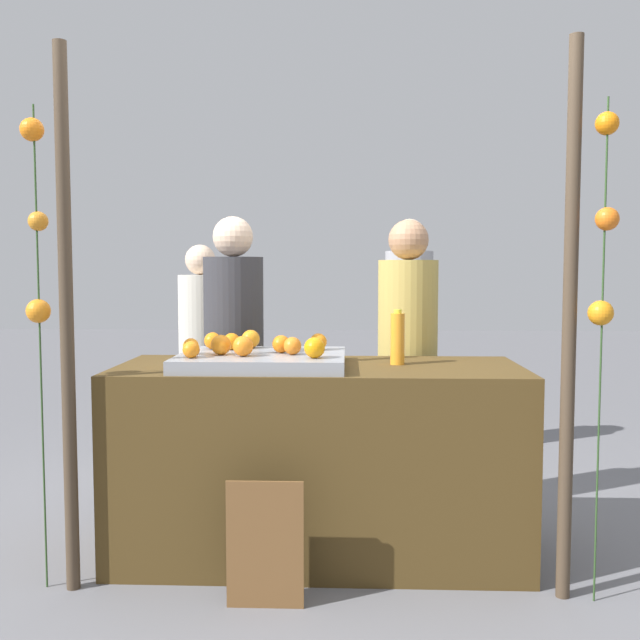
{
  "coord_description": "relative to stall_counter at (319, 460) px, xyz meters",
  "views": [
    {
      "loc": [
        0.13,
        -3.27,
        1.34
      ],
      "look_at": [
        0.0,
        0.15,
        1.09
      ],
      "focal_mm": 40.15,
      "sensor_mm": 36.0,
      "label": 1
    }
  ],
  "objects": [
    {
      "name": "orange_7",
      "position": [
        -0.11,
        -0.09,
        0.54
      ],
      "size": [
        0.08,
        0.08,
        0.08
      ],
      "primitive_type": "sphere",
      "color": "orange",
      "rests_on": "orange_tray"
    },
    {
      "name": "stall_counter",
      "position": [
        0.0,
        0.0,
        0.0
      ],
      "size": [
        1.87,
        0.74,
        0.89
      ],
      "primitive_type": "cube",
      "color": "#4C3819",
      "rests_on": "ground_plane"
    },
    {
      "name": "canopy_post_left",
      "position": [
        -1.01,
        -0.41,
        0.68
      ],
      "size": [
        0.06,
        0.06,
        2.24
      ],
      "primitive_type": "cylinder",
      "color": "#473828",
      "rests_on": "ground_plane"
    },
    {
      "name": "orange_5",
      "position": [
        -0.01,
        0.1,
        0.54
      ],
      "size": [
        0.08,
        0.08,
        0.08
      ],
      "primitive_type": "sphere",
      "color": "orange",
      "rests_on": "orange_tray"
    },
    {
      "name": "orange_0",
      "position": [
        -0.17,
        -0.02,
        0.55
      ],
      "size": [
        0.08,
        0.08,
        0.08
      ],
      "primitive_type": "sphere",
      "color": "orange",
      "rests_on": "orange_tray"
    },
    {
      "name": "ground_plane",
      "position": [
        0.0,
        0.0,
        -0.44
      ],
      "size": [
        24.0,
        24.0,
        0.0
      ],
      "primitive_type": "plane",
      "color": "slate"
    },
    {
      "name": "crowd_person_0",
      "position": [
        0.57,
        1.81,
        0.34
      ],
      "size": [
        0.34,
        0.34,
        1.68
      ],
      "color": "#99999E",
      "rests_on": "ground_plane"
    },
    {
      "name": "orange_1",
      "position": [
        -0.42,
        0.09,
        0.55
      ],
      "size": [
        0.08,
        0.08,
        0.08
      ],
      "primitive_type": "sphere",
      "color": "orange",
      "rests_on": "orange_tray"
    },
    {
      "name": "juice_bottle",
      "position": [
        0.37,
        0.05,
        0.57
      ],
      "size": [
        0.07,
        0.07,
        0.26
      ],
      "color": "orange",
      "rests_on": "stall_counter"
    },
    {
      "name": "orange_10",
      "position": [
        -0.51,
        0.12,
        0.55
      ],
      "size": [
        0.08,
        0.08,
        0.08
      ],
      "primitive_type": "sphere",
      "color": "orange",
      "rests_on": "orange_tray"
    },
    {
      "name": "garland_strand_right",
      "position": [
        1.13,
        -0.44,
        1.02
      ],
      "size": [
        0.11,
        0.11,
        2.0
      ],
      "color": "#2D4C23",
      "rests_on": "ground_plane"
    },
    {
      "name": "orange_4",
      "position": [
        -0.33,
        -0.15,
        0.55
      ],
      "size": [
        0.09,
        0.09,
        0.09
      ],
      "primitive_type": "sphere",
      "color": "orange",
      "rests_on": "orange_tray"
    },
    {
      "name": "crowd_person_1",
      "position": [
        -0.85,
        1.46,
        0.25
      ],
      "size": [
        0.3,
        0.3,
        1.49
      ],
      "color": "beige",
      "rests_on": "ground_plane"
    },
    {
      "name": "chalkboard_sign",
      "position": [
        -0.19,
        -0.54,
        -0.2
      ],
      "size": [
        0.31,
        0.03,
        0.52
      ],
      "color": "brown",
      "rests_on": "ground_plane"
    },
    {
      "name": "orange_3",
      "position": [
        -0.55,
        -0.22,
        0.54
      ],
      "size": [
        0.07,
        0.07,
        0.07
      ],
      "primitive_type": "sphere",
      "color": "orange",
      "rests_on": "orange_tray"
    },
    {
      "name": "vendor_left",
      "position": [
        -0.49,
        0.58,
        0.31
      ],
      "size": [
        0.32,
        0.32,
        1.62
      ],
      "color": "#333338",
      "rests_on": "ground_plane"
    },
    {
      "name": "vendor_right",
      "position": [
        0.46,
        0.57,
        0.3
      ],
      "size": [
        0.32,
        0.32,
        1.6
      ],
      "color": "tan",
      "rests_on": "ground_plane"
    },
    {
      "name": "garland_strand_left",
      "position": [
        -1.13,
        -0.4,
        1.04
      ],
      "size": [
        0.1,
        0.1,
        2.0
      ],
      "color": "#2D4C23",
      "rests_on": "ground_plane"
    },
    {
      "name": "orange_6",
      "position": [
        -0.34,
        0.17,
        0.55
      ],
      "size": [
        0.09,
        0.09,
        0.09
      ],
      "primitive_type": "sphere",
      "color": "orange",
      "rests_on": "orange_tray"
    },
    {
      "name": "orange_9",
      "position": [
        -0.58,
        -0.08,
        0.54
      ],
      "size": [
        0.07,
        0.07,
        0.07
      ],
      "primitive_type": "sphere",
      "color": "orange",
      "rests_on": "orange_tray"
    },
    {
      "name": "orange_8",
      "position": [
        -0.01,
        -0.2,
        0.55
      ],
      "size": [
        0.09,
        0.09,
        0.09
      ],
      "primitive_type": "sphere",
      "color": "orange",
      "rests_on": "orange_tray"
    },
    {
      "name": "canopy_post_right",
      "position": [
        1.01,
        -0.41,
        0.68
      ],
      "size": [
        0.06,
        0.06,
        2.24
      ],
      "primitive_type": "cylinder",
      "color": "#473828",
      "rests_on": "ground_plane"
    },
    {
      "name": "orange_2",
      "position": [
        -0.44,
        -0.1,
        0.55
      ],
      "size": [
        0.09,
        0.09,
        0.09
      ],
      "primitive_type": "sphere",
      "color": "orange",
      "rests_on": "orange_tray"
    },
    {
      "name": "orange_tray",
      "position": [
        -0.26,
        -0.04,
        0.47
      ],
      "size": [
        0.75,
        0.61,
        0.06
      ],
      "primitive_type": "cube",
      "color": "gray",
      "rests_on": "stall_counter"
    }
  ]
}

